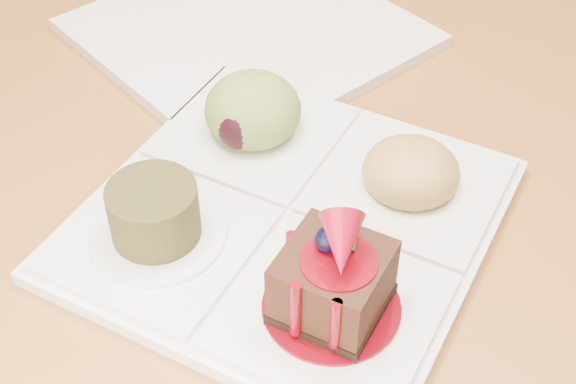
% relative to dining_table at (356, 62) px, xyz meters
% --- Properties ---
extents(dining_table, '(1.00, 1.80, 0.75)m').
position_rel_dining_table_xyz_m(dining_table, '(0.00, 0.00, 0.00)').
color(dining_table, '#9D6928').
rests_on(dining_table, ground).
extents(sampler_plate, '(0.31, 0.31, 0.11)m').
position_rel_dining_table_xyz_m(sampler_plate, '(0.07, -0.32, 0.09)').
color(sampler_plate, white).
rests_on(sampler_plate, dining_table).
extents(second_plate, '(0.38, 0.38, 0.01)m').
position_rel_dining_table_xyz_m(second_plate, '(-0.08, -0.10, 0.07)').
color(second_plate, white).
rests_on(second_plate, dining_table).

